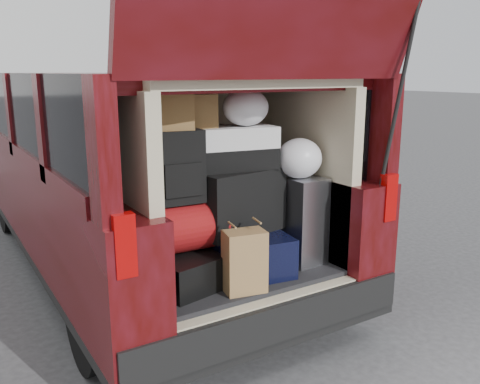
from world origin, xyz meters
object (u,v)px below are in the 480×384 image
(backpack, at_px, (176,167))
(navy_hardshell, at_px, (244,251))
(black_soft_case, at_px, (236,200))
(red_duffel, at_px, (185,226))
(black_hardshell, at_px, (178,269))
(twotone_duffel, at_px, (227,148))
(kraft_bag, at_px, (245,261))
(silver_roller, at_px, (297,218))

(backpack, bearing_deg, navy_hardshell, 0.46)
(black_soft_case, xyz_separation_m, backpack, (-0.42, -0.03, 0.26))
(red_duffel, bearing_deg, navy_hardshell, -0.88)
(black_hardshell, distance_m, twotone_duffel, 0.79)
(kraft_bag, distance_m, backpack, 0.67)
(navy_hardshell, distance_m, twotone_duffel, 0.67)
(backpack, relative_size, twotone_duffel, 0.72)
(kraft_bag, height_order, black_soft_case, black_soft_case)
(silver_roller, bearing_deg, twotone_duffel, 162.24)
(kraft_bag, xyz_separation_m, twotone_duffel, (0.11, 0.38, 0.60))
(navy_hardshell, height_order, backpack, backpack)
(black_hardshell, distance_m, kraft_bag, 0.41)
(red_duffel, bearing_deg, black_soft_case, 7.34)
(black_hardshell, distance_m, navy_hardshell, 0.46)
(silver_roller, distance_m, red_duffel, 0.81)
(silver_roller, relative_size, red_duffel, 1.25)
(red_duffel, distance_m, twotone_duffel, 0.55)
(twotone_duffel, bearing_deg, red_duffel, -158.90)
(navy_hardshell, height_order, silver_roller, silver_roller)
(navy_hardshell, relative_size, backpack, 1.36)
(backpack, bearing_deg, twotone_duffel, 14.09)
(silver_roller, relative_size, kraft_bag, 1.58)
(black_soft_case, bearing_deg, backpack, 175.86)
(kraft_bag, relative_size, red_duffel, 0.79)
(black_soft_case, distance_m, backpack, 0.49)
(navy_hardshell, distance_m, backpack, 0.74)
(silver_roller, height_order, red_duffel, silver_roller)
(black_hardshell, distance_m, backpack, 0.61)
(silver_roller, distance_m, black_soft_case, 0.46)
(navy_hardshell, bearing_deg, black_soft_case, 123.77)
(kraft_bag, relative_size, twotone_duffel, 0.62)
(black_hardshell, bearing_deg, black_soft_case, -4.88)
(silver_roller, height_order, twotone_duffel, twotone_duffel)
(kraft_bag, height_order, red_duffel, red_duffel)
(black_hardshell, height_order, kraft_bag, kraft_bag)
(black_hardshell, height_order, navy_hardshell, navy_hardshell)
(red_duffel, height_order, backpack, backpack)
(black_hardshell, relative_size, backpack, 1.19)
(silver_roller, relative_size, backpack, 1.37)
(red_duffel, relative_size, backpack, 1.10)
(navy_hardshell, height_order, twotone_duffel, twotone_duffel)
(silver_roller, distance_m, backpack, 0.94)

